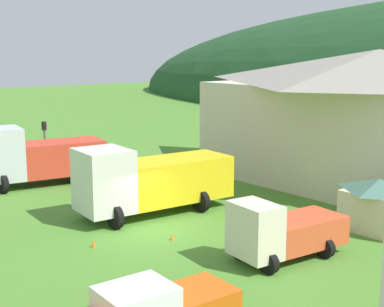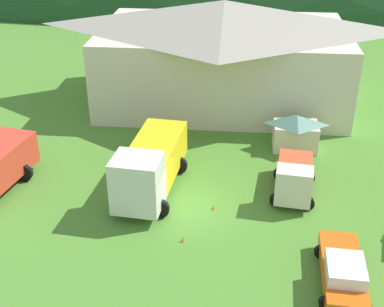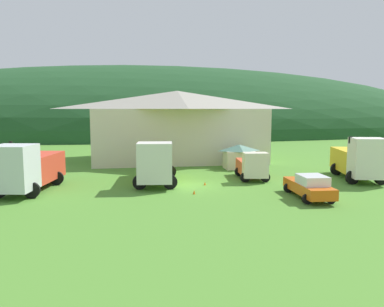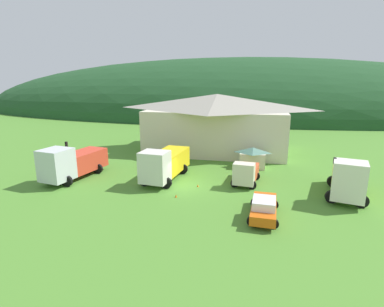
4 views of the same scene
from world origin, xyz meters
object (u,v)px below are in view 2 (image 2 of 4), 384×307
flatbed_truck_yellow (150,165)px  service_pickup_orange (343,271)px  depot_building (223,51)px  traffic_cone_near_pickup (183,242)px  traffic_cone_mid_row (214,209)px  light_truck_cream (294,178)px  play_shed_cream (296,132)px

flatbed_truck_yellow → service_pickup_orange: 12.22m
depot_building → traffic_cone_near_pickup: depot_building is taller
depot_building → flatbed_truck_yellow: (-3.56, -14.34, -2.43)m
service_pickup_orange → traffic_cone_mid_row: size_ratio=9.44×
light_truck_cream → traffic_cone_near_pickup: size_ratio=7.84×
depot_building → play_shed_cream: (5.31, -8.01, -2.94)m
light_truck_cream → traffic_cone_mid_row: size_ratio=9.08×
service_pickup_orange → play_shed_cream: bearing=-172.1°
play_shed_cream → depot_building: bearing=123.5°
traffic_cone_mid_row → play_shed_cream: bearing=57.0°
light_truck_cream → traffic_cone_near_pickup: light_truck_cream is taller
light_truck_cream → traffic_cone_near_pickup: 7.79m
flatbed_truck_yellow → service_pickup_orange: flatbed_truck_yellow is taller
depot_building → traffic_cone_mid_row: 16.38m
flatbed_truck_yellow → service_pickup_orange: bearing=60.3°
depot_building → traffic_cone_near_pickup: size_ratio=32.28×
play_shed_cream → flatbed_truck_yellow: size_ratio=0.39×
flatbed_truck_yellow → traffic_cone_near_pickup: 5.45m
play_shed_cream → traffic_cone_mid_row: bearing=-123.0°
depot_building → traffic_cone_mid_row: (0.24, -15.83, -4.21)m
service_pickup_orange → traffic_cone_near_pickup: (-7.52, 2.49, -0.83)m
depot_building → flatbed_truck_yellow: size_ratio=2.52×
service_pickup_orange → traffic_cone_near_pickup: service_pickup_orange is taller
light_truck_cream → service_pickup_orange: size_ratio=0.96×
service_pickup_orange → flatbed_truck_yellow: bearing=-122.1°
play_shed_cream → traffic_cone_near_pickup: (-6.46, -10.89, -1.27)m
traffic_cone_near_pickup → service_pickup_orange: bearing=-18.3°
flatbed_truck_yellow → traffic_cone_mid_row: (3.80, -1.49, -1.78)m
service_pickup_orange → light_truck_cream: bearing=-164.4°
light_truck_cream → service_pickup_orange: light_truck_cream is taller
flatbed_truck_yellow → service_pickup_orange: size_ratio=1.57×
traffic_cone_near_pickup → play_shed_cream: bearing=59.3°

